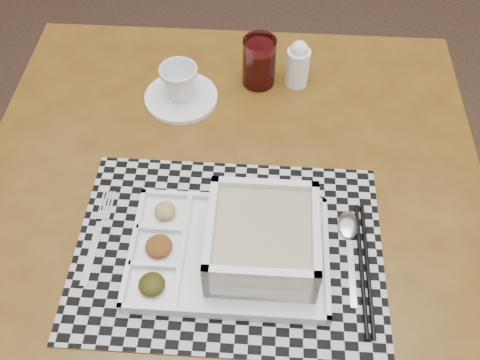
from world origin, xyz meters
name	(u,v)px	position (x,y,z in m)	size (l,w,h in m)	color
floor	(182,239)	(0.00, 0.00, 0.00)	(5.00, 5.00, 0.00)	black
dining_table	(228,213)	(0.21, -0.30, 0.62)	(1.01, 1.01, 0.70)	#4E300E
placemat	(229,249)	(0.23, -0.41, 0.70)	(0.50, 0.36, 0.00)	#AEAEB6
serving_tray	(251,244)	(0.27, -0.42, 0.73)	(0.34, 0.25, 0.09)	white
fork	(99,234)	(0.01, -0.42, 0.70)	(0.03, 0.19, 0.00)	#BABAC1
spoon	(349,232)	(0.43, -0.35, 0.70)	(0.04, 0.18, 0.01)	#BABAC1
chopsticks	(364,267)	(0.45, -0.42, 0.70)	(0.04, 0.24, 0.01)	black
saucer	(181,97)	(0.08, -0.08, 0.70)	(0.15, 0.15, 0.01)	white
cup	(179,82)	(0.08, -0.08, 0.74)	(0.08, 0.08, 0.07)	white
juice_glass	(259,64)	(0.23, 0.00, 0.75)	(0.07, 0.07, 0.11)	white
creamer_bottle	(298,64)	(0.31, 0.01, 0.75)	(0.05, 0.05, 0.11)	white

